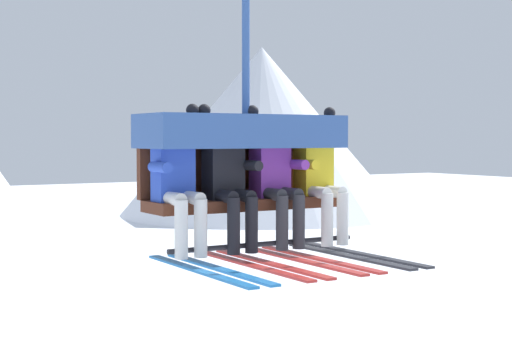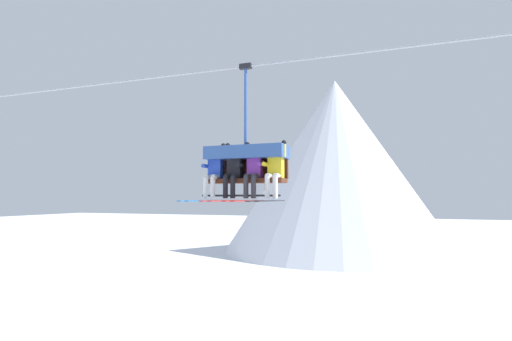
{
  "view_description": "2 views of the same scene",
  "coord_description": "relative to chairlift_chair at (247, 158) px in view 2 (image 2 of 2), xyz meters",
  "views": [
    {
      "loc": [
        -1.93,
        -6.87,
        6.42
      ],
      "look_at": [
        1.75,
        -0.79,
        6.12
      ],
      "focal_mm": 55.0,
      "sensor_mm": 36.0,
      "label": 1
    },
    {
      "loc": [
        4.98,
        -9.18,
        5.47
      ],
      "look_at": [
        1.92,
        -0.88,
        6.06
      ],
      "focal_mm": 28.0,
      "sensor_mm": 36.0,
      "label": 2
    }
  ],
  "objects": [
    {
      "name": "skier_blue",
      "position": [
        -0.73,
        -0.21,
        -0.29
      ],
      "size": [
        0.48,
        1.7,
        1.34
      ],
      "color": "#2847B7"
    },
    {
      "name": "mountain_peak_west",
      "position": [
        -3.02,
        32.45,
        2.4
      ],
      "size": [
        22.61,
        22.61,
        17.52
      ],
      "color": "white",
      "rests_on": "ground_plane"
    },
    {
      "name": "chairlift_chair",
      "position": [
        0.0,
        0.0,
        0.0
      ],
      "size": [
        1.88,
        0.74,
        3.06
      ],
      "color": "#512819"
    },
    {
      "name": "skier_black",
      "position": [
        -0.25,
        -0.21,
        -0.29
      ],
      "size": [
        0.48,
        1.7,
        1.34
      ],
      "color": "black"
    },
    {
      "name": "skier_purple",
      "position": [
        0.24,
        -0.21,
        -0.29
      ],
      "size": [
        0.48,
        1.7,
        1.34
      ],
      "color": "purple"
    },
    {
      "name": "lift_cable",
      "position": [
        -1.61,
        -0.07,
        2.12
      ],
      "size": [
        19.01,
        0.05,
        0.05
      ],
      "color": "#9EA3A8"
    },
    {
      "name": "skier_yellow",
      "position": [
        0.73,
        -0.21,
        -0.29
      ],
      "size": [
        0.48,
        1.7,
        1.34
      ],
      "color": "yellow"
    }
  ]
}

